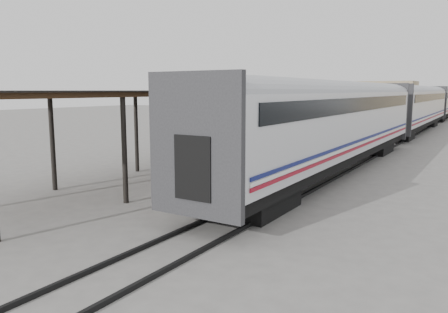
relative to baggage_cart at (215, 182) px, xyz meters
name	(u,v)px	position (x,y,z in m)	size (l,w,h in m)	color
ground	(187,196)	(-1.12, -0.28, -0.65)	(160.00, 160.00, 0.00)	slate
train	(415,105)	(2.07, 33.52, 2.04)	(3.45, 76.01, 4.01)	silver
canopy	(318,92)	(-4.52, 23.72, 3.36)	(4.90, 64.30, 4.15)	#422B19
rails	(414,131)	(2.08, 33.72, -0.59)	(1.54, 150.00, 0.12)	black
building_left	(384,96)	(-11.12, 81.72, 2.35)	(12.00, 8.00, 6.00)	tan
baggage_cart	(215,182)	(0.00, 0.00, 0.00)	(1.95, 2.67, 0.86)	brown
suitcase_stack	(221,170)	(0.02, 0.38, 0.42)	(1.47, 1.09, 0.59)	#3D3C3F
luggage_tug	(283,138)	(-4.36, 15.99, -0.03)	(1.00, 1.56, 1.35)	maroon
porter	(207,156)	(0.08, -0.65, 1.10)	(0.65, 0.42, 1.77)	navy
pedestrian	(292,138)	(-2.97, 14.49, 0.21)	(1.01, 0.42, 1.73)	black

